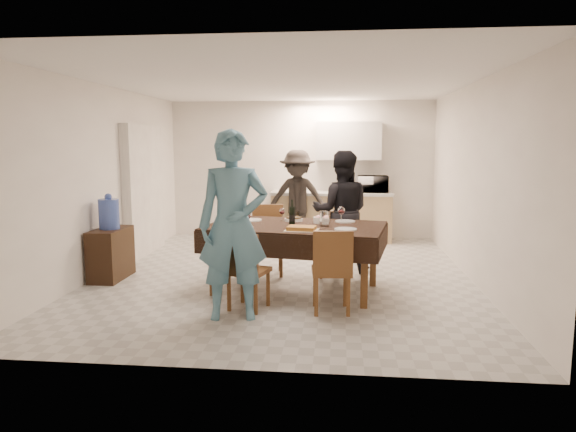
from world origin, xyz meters
name	(u,v)px	position (x,y,z in m)	size (l,w,h in m)	color
floor	(284,275)	(0.00, 0.00, 0.00)	(5.00, 6.00, 0.02)	#B7B7B2
ceiling	(283,82)	(0.00, 0.00, 2.60)	(5.00, 6.00, 0.02)	white
wall_back	(301,170)	(0.00, 3.00, 1.30)	(5.00, 0.02, 2.60)	white
wall_front	(240,209)	(0.00, -3.00, 1.30)	(5.00, 0.02, 2.60)	white
wall_left	(105,180)	(-2.50, 0.00, 1.30)	(0.02, 6.00, 2.60)	white
wall_right	(475,183)	(2.50, 0.00, 1.30)	(0.02, 6.00, 2.60)	white
stub_partition	(144,190)	(-2.42, 1.20, 1.05)	(0.15, 1.40, 2.10)	white
kitchen_base_cabinet	(331,217)	(0.60, 2.68, 0.43)	(2.20, 0.60, 0.86)	tan
kitchen_worktop	(331,193)	(0.60, 2.68, 0.89)	(2.24, 0.64, 0.05)	#BBBCB5
upper_cabinet	(348,141)	(0.90, 2.82, 1.85)	(1.20, 0.34, 0.70)	silver
dining_table	(296,228)	(0.23, -0.71, 0.78)	(2.27, 1.55, 0.82)	black
chair_near_left	(247,263)	(-0.22, -1.54, 0.53)	(0.49, 0.49, 0.47)	brown
chair_near_right	(331,263)	(0.68, -1.54, 0.56)	(0.45, 0.45, 0.49)	brown
chair_far_left	(267,234)	(-0.22, -0.05, 0.58)	(0.49, 0.50, 0.52)	brown
chair_far_right	(333,239)	(0.68, -0.04, 0.53)	(0.40, 0.40, 0.47)	brown
console	(111,254)	(-2.28, -0.40, 0.34)	(0.37, 0.73, 0.68)	black
water_jug	(109,214)	(-2.28, -0.40, 0.88)	(0.27, 0.27, 0.40)	#4664C5
wine_bottle	(292,212)	(0.18, -0.66, 0.97)	(0.08, 0.08, 0.30)	black
water_pitcher	(325,219)	(0.58, -0.76, 0.91)	(0.12, 0.12, 0.18)	white
savoury_tart	(302,228)	(0.33, -1.09, 0.84)	(0.37, 0.28, 0.05)	#B68035
salad_bowl	(321,220)	(0.53, -0.53, 0.86)	(0.19, 0.19, 0.08)	white
mushroom_dish	(294,220)	(0.18, -0.43, 0.84)	(0.21, 0.21, 0.04)	white
wine_glass_a	(247,219)	(-0.32, -0.96, 0.92)	(0.09, 0.09, 0.19)	white
wine_glass_b	(341,214)	(0.78, -0.46, 0.92)	(0.09, 0.09, 0.20)	white
wine_glass_c	(282,214)	(0.03, -0.41, 0.90)	(0.08, 0.08, 0.17)	white
plate_near_left	(242,227)	(-0.37, -1.01, 0.83)	(0.26, 0.26, 0.01)	white
plate_near_right	(346,229)	(0.83, -1.01, 0.83)	(0.26, 0.26, 0.01)	white
plate_far_left	(251,220)	(-0.37, -0.41, 0.83)	(0.27, 0.27, 0.02)	white
plate_far_right	(345,221)	(0.83, -0.41, 0.83)	(0.25, 0.25, 0.01)	white
microwave	(373,184)	(1.36, 2.68, 1.06)	(0.55, 0.37, 0.30)	silver
person_near	(233,225)	(-0.32, -1.76, 0.97)	(0.71, 0.47, 1.95)	teal
person_far	(341,212)	(0.78, 0.34, 0.85)	(0.83, 0.65, 1.70)	black
person_kitchen	(297,198)	(0.00, 2.23, 0.85)	(1.09, 0.63, 1.69)	black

